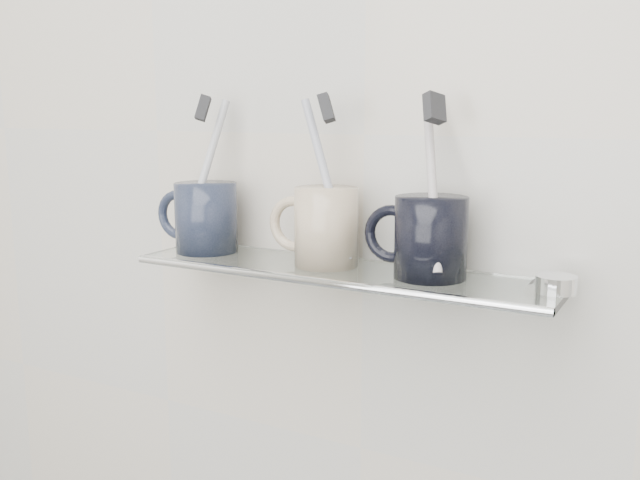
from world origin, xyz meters
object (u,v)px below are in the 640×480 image
Objects in this scene: mug_center at (326,227)px; mug_right at (431,238)px; shelf_glass at (340,271)px; mug_left at (206,217)px.

mug_center is 1.04× the size of mug_right.
shelf_glass is 0.12m from mug_right.
shelf_glass is at bearing -171.52° from mug_right.
mug_left reaches higher than shelf_glass.
mug_left and mug_right have the same top height.
mug_left is 1.00× the size of mug_right.
mug_center is at bearing -174.19° from mug_right.
shelf_glass is at bearing 6.79° from mug_left.
shelf_glass is 5.47× the size of mug_center.
mug_left is at bearing 178.52° from shelf_glass.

